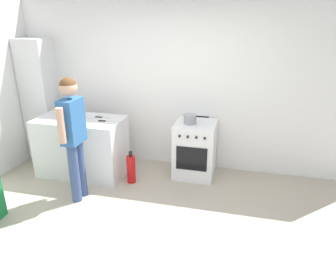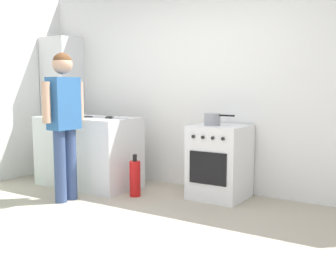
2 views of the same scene
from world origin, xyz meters
The scene contains 11 objects.
ground_plane centered at (0.00, 0.00, 0.00)m, with size 8.00×8.00×0.00m, color #ADA38E.
back_wall centered at (0.00, 1.95, 1.30)m, with size 6.00×0.10×2.60m, color white.
counter_unit centered at (-1.35, 1.20, 0.45)m, with size 1.30×0.70×0.90m, color silver.
oven_left centered at (0.35, 1.58, 0.43)m, with size 0.60×0.62×0.85m.
pot centered at (0.27, 1.53, 0.92)m, with size 0.37×0.19×0.14m.
knife_carving centered at (-0.87, 1.19, 0.90)m, with size 0.33×0.07×0.01m.
knife_chef centered at (-1.24, 1.22, 0.90)m, with size 0.29×0.17×0.01m.
knife_utility centered at (-1.03, 1.33, 0.90)m, with size 0.25×0.04×0.01m.
person centered at (-1.06, 0.52, 1.00)m, with size 0.22×0.57×1.66m.
fire_extinguisher centered at (-0.52, 1.10, 0.22)m, with size 0.13×0.13×0.50m.
larder_cabinet centered at (-2.30, 1.68, 1.00)m, with size 0.48×0.44×2.00m, color silver.
Camera 1 is at (1.06, -2.98, 2.41)m, focal length 35.00 mm.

